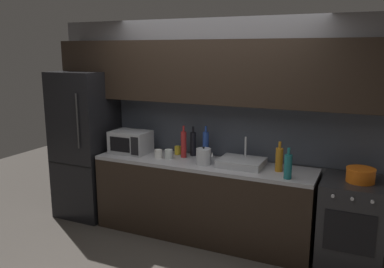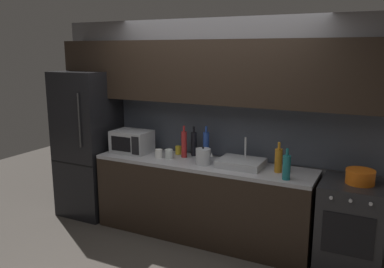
{
  "view_description": "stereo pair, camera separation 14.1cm",
  "coord_description": "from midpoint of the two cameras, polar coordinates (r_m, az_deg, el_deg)",
  "views": [
    {
      "loc": [
        1.71,
        -3.07,
        2.13
      ],
      "look_at": [
        -0.13,
        0.9,
        1.21
      ],
      "focal_mm": 37.18,
      "sensor_mm": 36.0,
      "label": 1
    },
    {
      "loc": [
        1.84,
        -3.01,
        2.13
      ],
      "look_at": [
        -0.13,
        0.9,
        1.21
      ],
      "focal_mm": 37.18,
      "sensor_mm": 36.0,
      "label": 2
    }
  ],
  "objects": [
    {
      "name": "oven_range",
      "position": [
        4.29,
        22.69,
        -12.21
      ],
      "size": [
        0.6,
        0.62,
        0.9
      ],
      "color": "#232326",
      "rests_on": "ground"
    },
    {
      "name": "wine_bottle_teal",
      "position": [
        3.99,
        14.41,
        -4.61
      ],
      "size": [
        0.08,
        0.08,
        0.31
      ],
      "color": "#19666B",
      "rests_on": "counter_run"
    },
    {
      "name": "refrigerator",
      "position": [
        5.35,
        -13.91,
        -1.36
      ],
      "size": [
        0.68,
        0.69,
        1.88
      ],
      "color": "black",
      "rests_on": "ground"
    },
    {
      "name": "wine_bottle_amber",
      "position": [
        4.2,
        13.25,
        -3.66
      ],
      "size": [
        0.08,
        0.08,
        0.32
      ],
      "color": "#B27019",
      "rests_on": "counter_run"
    },
    {
      "name": "mug_clear",
      "position": [
        4.63,
        -2.44,
        -2.87
      ],
      "size": [
        0.09,
        0.09,
        0.11
      ],
      "primitive_type": "cylinder",
      "color": "silver",
      "rests_on": "counter_run"
    },
    {
      "name": "back_wall",
      "position": [
        4.63,
        3.94,
        4.62
      ],
      "size": [
        4.27,
        0.44,
        2.5
      ],
      "color": "slate",
      "rests_on": "ground"
    },
    {
      "name": "sink_basin",
      "position": [
        4.35,
        7.97,
        -4.13
      ],
      "size": [
        0.48,
        0.38,
        0.3
      ],
      "color": "#ADAFB5",
      "rests_on": "counter_run"
    },
    {
      "name": "mug_yellow",
      "position": [
        4.82,
        -1.1,
        -2.33
      ],
      "size": [
        0.08,
        0.08,
        0.1
      ],
      "primitive_type": "cylinder",
      "color": "gold",
      "rests_on": "counter_run"
    },
    {
      "name": "cooking_pot",
      "position": [
        4.11,
        23.91,
        -5.63
      ],
      "size": [
        0.27,
        0.27,
        0.14
      ],
      "color": "orange",
      "rests_on": "oven_range"
    },
    {
      "name": "wine_bottle_blue",
      "position": [
        4.63,
        2.91,
        -1.53
      ],
      "size": [
        0.07,
        0.07,
        0.38
      ],
      "color": "#234299",
      "rests_on": "counter_run"
    },
    {
      "name": "counter_run",
      "position": [
        4.64,
        2.3,
        -9.4
      ],
      "size": [
        2.53,
        0.6,
        0.9
      ],
      "color": "black",
      "rests_on": "ground"
    },
    {
      "name": "mug_white",
      "position": [
        4.66,
        -3.93,
        -2.83
      ],
      "size": [
        0.09,
        0.09,
        0.1
      ],
      "primitive_type": "cylinder",
      "color": "silver",
      "rests_on": "counter_run"
    },
    {
      "name": "kettle",
      "position": [
        4.38,
        2.54,
        -3.25
      ],
      "size": [
        0.2,
        0.17,
        0.2
      ],
      "color": "#B7BABF",
      "rests_on": "counter_run"
    },
    {
      "name": "wine_bottle_red",
      "position": [
        4.65,
        -0.28,
        -1.45
      ],
      "size": [
        0.07,
        0.07,
        0.38
      ],
      "color": "#A82323",
      "rests_on": "counter_run"
    },
    {
      "name": "microwave",
      "position": [
        4.94,
        -7.8,
        -1.07
      ],
      "size": [
        0.46,
        0.35,
        0.27
      ],
      "color": "#A8AAAF",
      "rests_on": "counter_run"
    },
    {
      "name": "wine_bottle_dark",
      "position": [
        4.73,
        1.11,
        -1.38
      ],
      "size": [
        0.07,
        0.07,
        0.35
      ],
      "color": "black",
      "rests_on": "counter_run"
    }
  ]
}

